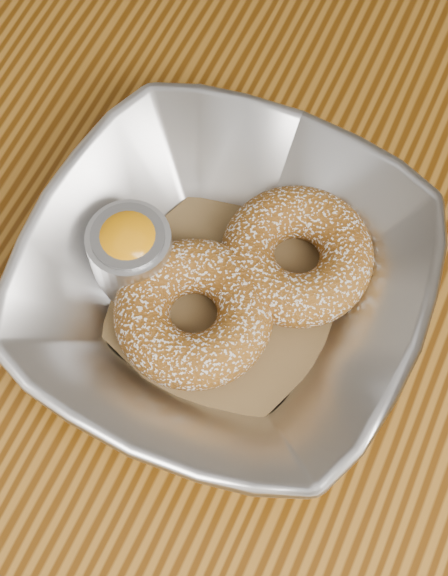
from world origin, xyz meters
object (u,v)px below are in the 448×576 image
at_px(donut_front, 194,313).
at_px(ramekin, 131,251).
at_px(serving_bowl, 224,288).
at_px(donut_back, 297,255).
at_px(table, 283,311).

bearing_deg(donut_front, ramekin, 160.75).
xyz_separation_m(serving_bowl, donut_back, (0.03, 0.04, -0.00)).
height_order(table, donut_back, donut_back).
height_order(table, donut_front, donut_front).
bearing_deg(serving_bowl, ramekin, -176.34).
relative_size(table, donut_back, 12.18).
distance_m(table, donut_back, 0.13).
bearing_deg(ramekin, table, 33.58).
relative_size(donut_back, ramekin, 1.79).
bearing_deg(ramekin, donut_front, -19.25).
xyz_separation_m(table, serving_bowl, (-0.03, -0.05, 0.13)).
bearing_deg(donut_back, donut_front, -123.83).
height_order(serving_bowl, ramekin, ramekin).
distance_m(table, donut_front, 0.15).
distance_m(serving_bowl, donut_back, 0.05).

